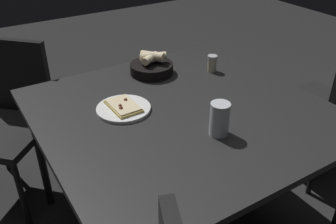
% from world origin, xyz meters
% --- Properties ---
extents(ground, '(8.00, 8.00, 0.00)m').
position_xyz_m(ground, '(0.00, 0.00, 0.00)').
color(ground, '#262626').
extents(dining_table, '(1.19, 1.16, 0.71)m').
position_xyz_m(dining_table, '(0.00, 0.00, 0.66)').
color(dining_table, black).
rests_on(dining_table, ground).
extents(pizza_plate, '(0.23, 0.23, 0.04)m').
position_xyz_m(pizza_plate, '(0.22, -0.13, 0.72)').
color(pizza_plate, white).
rests_on(pizza_plate, dining_table).
extents(bread_basket, '(0.22, 0.22, 0.11)m').
position_xyz_m(bread_basket, '(-0.07, -0.39, 0.75)').
color(bread_basket, black).
rests_on(bread_basket, dining_table).
extents(beer_glass, '(0.08, 0.08, 0.13)m').
position_xyz_m(beer_glass, '(-0.01, 0.23, 0.77)').
color(beer_glass, silver).
rests_on(beer_glass, dining_table).
extents(pepper_shaker, '(0.05, 0.05, 0.09)m').
position_xyz_m(pepper_shaker, '(-0.35, -0.25, 0.75)').
color(pepper_shaker, '#BFB299').
rests_on(pepper_shaker, dining_table).
extents(chair_near, '(0.45, 0.45, 0.89)m').
position_xyz_m(chair_near, '(-0.96, 0.10, 0.51)').
color(chair_near, black).
rests_on(chair_near, ground).
extents(chair_far, '(0.62, 0.62, 0.88)m').
position_xyz_m(chair_far, '(0.62, -0.74, 0.51)').
color(chair_far, black).
rests_on(chair_far, ground).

